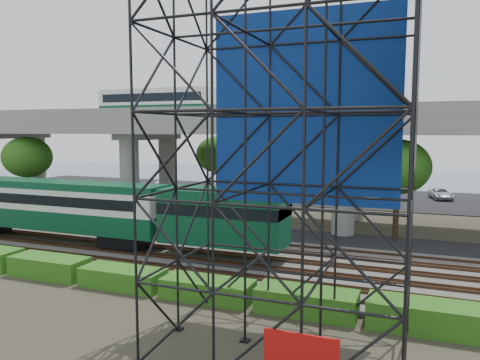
% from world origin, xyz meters
% --- Properties ---
extents(ground, '(140.00, 140.00, 0.00)m').
position_xyz_m(ground, '(0.00, 0.00, 0.00)').
color(ground, '#474233').
rests_on(ground, ground).
extents(ballast_bed, '(90.00, 12.00, 0.20)m').
position_xyz_m(ballast_bed, '(0.00, 2.00, 0.10)').
color(ballast_bed, slate).
rests_on(ballast_bed, ground).
extents(service_road, '(90.00, 5.00, 0.08)m').
position_xyz_m(service_road, '(0.00, 10.50, 0.04)').
color(service_road, black).
rests_on(service_road, ground).
extents(parking_lot, '(90.00, 18.00, 0.08)m').
position_xyz_m(parking_lot, '(0.00, 34.00, 0.04)').
color(parking_lot, black).
rests_on(parking_lot, ground).
extents(harbor_water, '(140.00, 40.00, 0.03)m').
position_xyz_m(harbor_water, '(0.00, 56.00, 0.01)').
color(harbor_water, '#486177').
rests_on(harbor_water, ground).
extents(rail_tracks, '(90.00, 9.52, 0.16)m').
position_xyz_m(rail_tracks, '(0.00, 2.00, 0.28)').
color(rail_tracks, '#472D1E').
rests_on(rail_tracks, ballast_bed).
extents(commuter_train, '(29.30, 3.06, 4.30)m').
position_xyz_m(commuter_train, '(-7.68, 2.00, 2.88)').
color(commuter_train, black).
rests_on(commuter_train, rail_tracks).
extents(overpass, '(80.00, 12.00, 12.40)m').
position_xyz_m(overpass, '(-0.66, 16.00, 8.21)').
color(overpass, '#9E9B93').
rests_on(overpass, ground).
extents(scaffold_tower, '(9.36, 6.36, 15.00)m').
position_xyz_m(scaffold_tower, '(10.89, -7.98, 7.47)').
color(scaffold_tower, black).
rests_on(scaffold_tower, ground).
extents(hedge_strip, '(34.60, 1.80, 1.20)m').
position_xyz_m(hedge_strip, '(1.01, -4.30, 0.56)').
color(hedge_strip, '#2A5E15').
rests_on(hedge_strip, ground).
extents(trees, '(40.94, 16.94, 7.69)m').
position_xyz_m(trees, '(-4.67, 16.17, 5.57)').
color(trees, '#382314').
rests_on(trees, ground).
extents(suv, '(4.84, 2.56, 1.30)m').
position_xyz_m(suv, '(-17.43, 10.43, 0.73)').
color(suv, black).
rests_on(suv, service_road).
extents(parked_cars, '(38.71, 9.66, 1.29)m').
position_xyz_m(parked_cars, '(0.54, 33.66, 0.70)').
color(parked_cars, silver).
rests_on(parked_cars, parking_lot).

